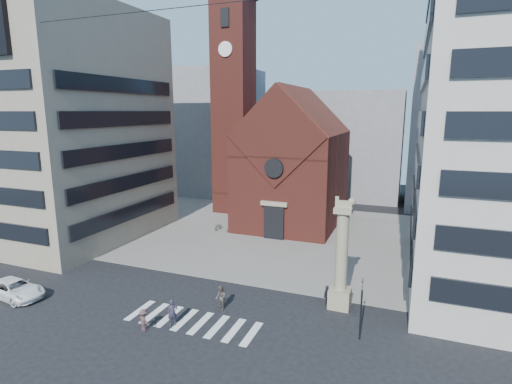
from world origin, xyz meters
TOP-DOWN VIEW (x-y plane):
  - ground at (0.00, 0.00)m, footprint 120.00×120.00m
  - piazza at (0.00, 19.00)m, footprint 46.00×30.00m
  - zebra_crossing at (0.55, -3.00)m, footprint 10.20×3.20m
  - church at (0.00, 25.04)m, footprint 12.00×16.65m
  - campanile at (-10.00, 28.00)m, footprint 5.50×5.50m
  - building_left at (-24.00, 10.00)m, footprint 18.00×20.00m
  - bg_block_left at (-20.00, 40.00)m, footprint 16.00×14.00m
  - bg_block_mid at (6.00, 45.00)m, footprint 14.00×12.00m
  - bg_block_right at (22.00, 42.00)m, footprint 16.00×14.00m
  - lion_column at (10.01, 3.00)m, footprint 1.63×1.60m
  - traffic_light at (12.00, -1.00)m, footprint 0.13×0.16m
  - white_car at (-14.71, -4.88)m, footprint 5.45×2.92m
  - pedestrian_0 at (-0.49, -3.93)m, footprint 0.82×0.80m
  - pedestrian_1 at (1.66, -0.67)m, footprint 1.15×1.19m
  - pedestrian_2 at (9.00, 3.00)m, footprint 0.60×0.98m
  - pedestrian_3 at (-1.91, -5.29)m, footprint 1.13×0.82m
  - scooter_0 at (-7.72, 17.76)m, footprint 0.72×1.61m
  - scooter_1 at (-6.06, 17.76)m, footprint 0.60×1.55m
  - scooter_2 at (-4.39, 17.76)m, footprint 0.72×1.61m
  - scooter_3 at (-2.73, 17.76)m, footprint 0.60×1.55m
  - scooter_4 at (-1.07, 17.76)m, footprint 0.72×1.61m
  - scooter_5 at (0.60, 17.76)m, footprint 0.60×1.55m

SIDE VIEW (x-z plane):
  - ground at x=0.00m, z-range 0.00..0.00m
  - zebra_crossing at x=0.55m, z-range 0.00..0.01m
  - piazza at x=0.00m, z-range 0.00..0.05m
  - scooter_0 at x=-7.72m, z-range 0.05..0.87m
  - scooter_2 at x=-4.39m, z-range 0.05..0.87m
  - scooter_4 at x=-1.07m, z-range 0.05..0.87m
  - scooter_1 at x=-6.06m, z-range 0.05..0.96m
  - scooter_3 at x=-2.73m, z-range 0.05..0.96m
  - scooter_5 at x=0.60m, z-range 0.05..0.96m
  - white_car at x=-14.71m, z-range 0.00..1.46m
  - pedestrian_2 at x=9.00m, z-range 0.00..1.56m
  - pedestrian_3 at x=-1.91m, z-range 0.00..1.58m
  - pedestrian_0 at x=-0.49m, z-range 0.00..1.89m
  - pedestrian_1 at x=1.66m, z-range 0.00..1.93m
  - traffic_light at x=12.00m, z-range 0.14..4.44m
  - lion_column at x=10.01m, z-range -0.88..7.79m
  - church at x=0.00m, z-range -1.02..16.98m
  - bg_block_mid at x=6.00m, z-range 0.00..18.00m
  - bg_block_left at x=-20.00m, z-range 0.00..22.00m
  - bg_block_right at x=22.00m, z-range 0.00..24.00m
  - building_left at x=-24.00m, z-range 0.00..26.00m
  - campanile at x=-10.00m, z-range 0.14..31.34m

